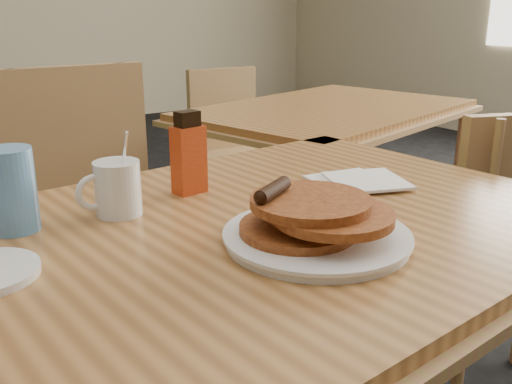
% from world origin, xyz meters
% --- Properties ---
extents(main_table, '(1.38, 0.99, 0.75)m').
position_xyz_m(main_table, '(-0.06, -0.01, 0.71)').
color(main_table, '#AE743D').
rests_on(main_table, floor).
extents(neighbor_table, '(1.27, 1.00, 0.75)m').
position_xyz_m(neighbor_table, '(0.90, 0.86, 0.70)').
color(neighbor_table, '#AE743D').
rests_on(neighbor_table, floor).
extents(chair_main_far, '(0.43, 0.43, 0.96)m').
position_xyz_m(chair_main_far, '(-0.08, 0.76, 0.57)').
color(chair_main_far, '#9D6A4A').
rests_on(chair_main_far, floor).
extents(chair_neighbor_far, '(0.39, 0.40, 0.82)m').
position_xyz_m(chair_neighbor_far, '(0.92, 1.60, 0.49)').
color(chair_neighbor_far, '#9D6A4A').
rests_on(chair_neighbor_far, floor).
extents(chair_neighbor_near, '(0.50, 0.51, 0.84)m').
position_xyz_m(chair_neighbor_near, '(0.89, 0.13, 0.50)').
color(chair_neighbor_near, '#9D6A4A').
rests_on(chair_neighbor_near, floor).
extents(pancake_plate, '(0.30, 0.30, 0.10)m').
position_xyz_m(pancake_plate, '(-0.01, -0.14, 0.78)').
color(pancake_plate, white).
rests_on(pancake_plate, main_table).
extents(coffee_mug, '(0.12, 0.08, 0.16)m').
position_xyz_m(coffee_mug, '(-0.22, 0.17, 0.80)').
color(coffee_mug, white).
rests_on(coffee_mug, main_table).
extents(syrup_bottle, '(0.07, 0.05, 0.17)m').
position_xyz_m(syrup_bottle, '(-0.05, 0.21, 0.83)').
color(syrup_bottle, maroon).
rests_on(syrup_bottle, main_table).
extents(napkin_stack, '(0.21, 0.22, 0.01)m').
position_xyz_m(napkin_stack, '(0.28, 0.06, 0.76)').
color(napkin_stack, white).
rests_on(napkin_stack, main_table).
extents(blue_tumbler, '(0.09, 0.09, 0.14)m').
position_xyz_m(blue_tumbler, '(-0.40, 0.19, 0.82)').
color(blue_tumbler, '#5791CD').
rests_on(blue_tumbler, main_table).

